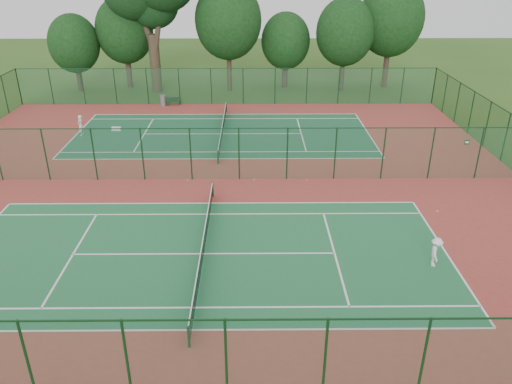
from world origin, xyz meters
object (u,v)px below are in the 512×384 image
player_far (81,125)px  trash_bin (163,100)px  bench (174,101)px  player_near (436,252)px  kit_bag (116,129)px

player_far → trash_bin: (5.21, 8.74, -0.34)m
bench → player_near: bearing=-73.1°
bench → kit_bag: size_ratio=1.82×
kit_bag → trash_bin: bearing=72.9°
player_near → trash_bin: size_ratio=1.47×
trash_bin → player_far: bearing=-120.8°
trash_bin → kit_bag: 8.01m
player_far → kit_bag: 2.86m
player_near → kit_bag: 28.19m
player_far → bench: bearing=151.1°
player_far → trash_bin: bearing=155.6°
bench → kit_bag: bench is taller
trash_bin → kit_bag: size_ratio=1.31×
player_far → bench: 10.75m
player_near → bench: player_near is taller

